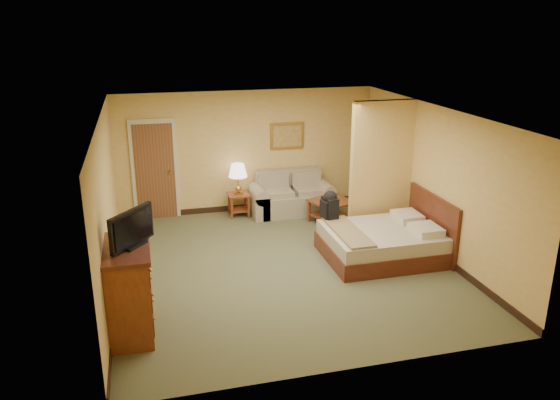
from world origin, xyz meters
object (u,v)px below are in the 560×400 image
object	(u,v)px
loveseat	(292,199)
bed	(385,242)
coffee_table	(331,207)
dresser	(129,290)

from	to	relation	value
loveseat	bed	size ratio (longest dim) A/B	0.91
coffee_table	bed	size ratio (longest dim) A/B	0.49
coffee_table	dresser	distance (m)	5.11
dresser	bed	size ratio (longest dim) A/B	0.63
dresser	bed	distance (m)	4.53
loveseat	dresser	distance (m)	5.28
dresser	bed	xyz separation A→B (m)	(4.30, 1.39, -0.33)
coffee_table	dresser	bearing A→B (deg)	-140.80
dresser	coffee_table	bearing A→B (deg)	39.20
loveseat	coffee_table	bearing A→B (deg)	-54.06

